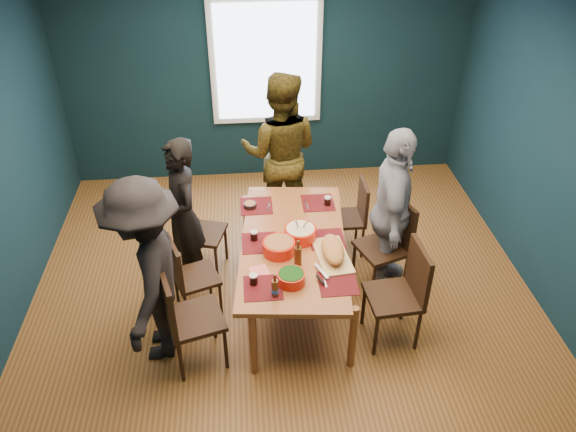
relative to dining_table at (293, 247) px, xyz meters
name	(u,v)px	position (x,y,z in m)	size (l,w,h in m)	color
room	(281,164)	(-0.09, 0.30, 0.72)	(5.01, 5.01, 2.71)	olive
dining_table	(293,247)	(0.00, 0.00, 0.00)	(1.14, 1.99, 0.72)	#9D5B2F
chair_left_far	(194,225)	(-0.96, 0.60, -0.12)	(0.51, 0.51, 0.92)	black
chair_left_mid	(187,272)	(-0.99, -0.09, -0.15)	(0.50, 0.50, 0.86)	black
chair_left_near	(183,313)	(-0.98, -0.70, -0.08)	(0.56, 0.56, 0.99)	black
chair_right_far	(354,212)	(0.73, 0.76, -0.16)	(0.38, 0.38, 0.84)	black
chair_right_mid	(390,238)	(0.97, 0.17, -0.09)	(0.56, 0.56, 0.96)	black
chair_right_near	(405,288)	(0.92, -0.56, -0.08)	(0.48, 0.48, 0.99)	black
person_far_left	(182,215)	(-1.03, 0.43, 0.14)	(0.58, 0.38, 1.58)	black
person_back	(280,153)	(-0.01, 1.35, 0.27)	(0.90, 0.70, 1.84)	black
person_right	(392,213)	(0.96, 0.17, 0.21)	(1.02, 0.42, 1.73)	white
person_near_left	(148,273)	(-1.25, -0.51, 0.21)	(1.12, 0.64, 1.73)	black
bowl_salad	(279,247)	(-0.14, -0.16, 0.13)	(0.29, 0.29, 0.12)	red
bowl_dumpling	(300,233)	(0.07, 0.03, 0.13)	(0.30, 0.30, 0.28)	red
bowl_herbs	(291,277)	(-0.07, -0.57, 0.12)	(0.24, 0.24, 0.11)	red
cutting_board	(333,251)	(0.32, -0.26, 0.14)	(0.35, 0.68, 0.15)	#DEAB77
small_bowl	(250,205)	(-0.38, 0.60, 0.10)	(0.13, 0.13, 0.05)	black
beer_bottle_a	(275,288)	(-0.22, -0.72, 0.15)	(0.06, 0.06, 0.22)	#48210C
beer_bottle_b	(298,255)	(0.01, -0.34, 0.17)	(0.07, 0.07, 0.26)	#48210C
cola_glass_a	(254,279)	(-0.39, -0.56, 0.12)	(0.07, 0.07, 0.10)	black
cola_glass_b	(339,258)	(0.37, -0.35, 0.13)	(0.08, 0.08, 0.11)	black
cola_glass_c	(328,201)	(0.41, 0.57, 0.12)	(0.07, 0.07, 0.10)	black
cola_glass_d	(254,235)	(-0.36, 0.05, 0.12)	(0.07, 0.07, 0.10)	black
napkin_a	(329,235)	(0.34, 0.06, 0.07)	(0.16, 0.16, 0.00)	#F7686F
napkin_b	(259,271)	(-0.33, -0.40, 0.07)	(0.16, 0.16, 0.00)	#F7686F
napkin_c	(340,286)	(0.32, -0.65, 0.07)	(0.15, 0.15, 0.00)	#F7686F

